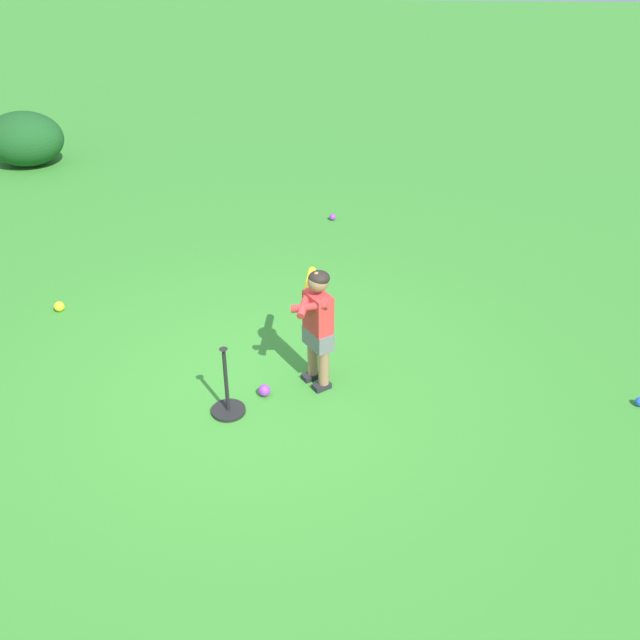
# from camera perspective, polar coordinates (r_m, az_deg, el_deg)

# --- Properties ---
(ground_plane) EXTENTS (40.00, 40.00, 0.00)m
(ground_plane) POSITION_cam_1_polar(r_m,az_deg,el_deg) (6.44, -5.01, -5.32)
(ground_plane) COLOR #38842D
(child_batter) EXTENTS (0.36, 0.64, 1.08)m
(child_batter) POSITION_cam_1_polar(r_m,az_deg,el_deg) (6.15, -0.23, 0.16)
(child_batter) COLOR #232328
(child_batter) RESTS_ON ground
(play_ball_center_lawn) EXTENTS (0.10, 0.10, 0.10)m
(play_ball_center_lawn) POSITION_cam_1_polar(r_m,az_deg,el_deg) (7.91, -19.12, 0.97)
(play_ball_center_lawn) COLOR yellow
(play_ball_center_lawn) RESTS_ON ground
(play_ball_near_batter) EXTENTS (0.10, 0.10, 0.10)m
(play_ball_near_batter) POSITION_cam_1_polar(r_m,az_deg,el_deg) (6.35, -4.23, -5.33)
(play_ball_near_batter) COLOR purple
(play_ball_near_batter) RESTS_ON ground
(play_ball_behind_batter) EXTENTS (0.08, 0.08, 0.08)m
(play_ball_behind_batter) POSITION_cam_1_polar(r_m,az_deg,el_deg) (9.42, 0.96, 7.79)
(play_ball_behind_batter) COLOR purple
(play_ball_behind_batter) RESTS_ON ground
(play_ball_far_right) EXTENTS (0.08, 0.08, 0.08)m
(play_ball_far_right) POSITION_cam_1_polar(r_m,az_deg,el_deg) (6.76, 23.05, -5.72)
(play_ball_far_right) COLOR blue
(play_ball_far_right) RESTS_ON ground
(batting_tee) EXTENTS (0.28, 0.28, 0.62)m
(batting_tee) POSITION_cam_1_polar(r_m,az_deg,el_deg) (6.17, -7.00, -6.16)
(batting_tee) COLOR black
(batting_tee) RESTS_ON ground
(shrub_left_background) EXTENTS (1.11, 0.92, 0.77)m
(shrub_left_background) POSITION_cam_1_polar(r_m,az_deg,el_deg) (11.91, -21.45, 12.64)
(shrub_left_background) COLOR #194C1E
(shrub_left_background) RESTS_ON ground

